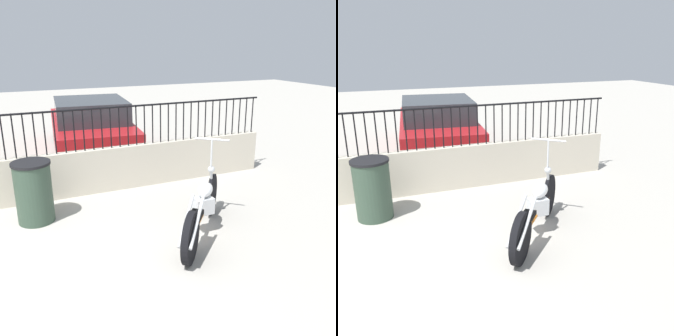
% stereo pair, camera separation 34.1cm
% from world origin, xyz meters
% --- Properties ---
extents(motorcycle_orange, '(1.50, 1.71, 1.32)m').
position_xyz_m(motorcycle_orange, '(2.84, 0.75, 0.42)').
color(motorcycle_orange, black).
rests_on(motorcycle_orange, ground_plane).
extents(trash_bin, '(0.59, 0.59, 0.98)m').
position_xyz_m(trash_bin, '(0.74, 2.29, 0.49)').
color(trash_bin, '#334738').
rests_on(trash_bin, ground_plane).
extents(car_red, '(2.34, 4.30, 1.34)m').
position_xyz_m(car_red, '(2.52, 6.03, 0.67)').
color(car_red, black).
rests_on(car_red, ground_plane).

